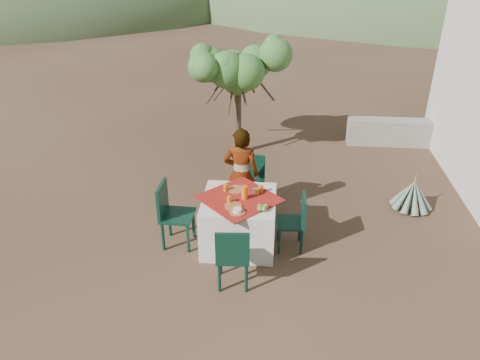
% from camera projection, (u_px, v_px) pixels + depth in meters
% --- Properties ---
extents(ground, '(160.00, 160.00, 0.00)m').
position_uv_depth(ground, '(220.00, 225.00, 7.26)').
color(ground, '#352218').
rests_on(ground, ground).
extents(table, '(1.30, 1.30, 0.76)m').
position_uv_depth(table, '(239.00, 221.00, 6.68)').
color(table, silver).
rests_on(table, ground).
extents(chair_far, '(0.46, 0.46, 0.89)m').
position_uv_depth(chair_far, '(251.00, 180.00, 7.54)').
color(chair_far, black).
rests_on(chair_far, ground).
extents(chair_near, '(0.45, 0.45, 0.90)m').
position_uv_depth(chair_near, '(233.00, 255.00, 5.79)').
color(chair_near, black).
rests_on(chair_near, ground).
extents(chair_left, '(0.46, 0.46, 0.97)m').
position_uv_depth(chair_left, '(171.00, 212.00, 6.60)').
color(chair_left, black).
rests_on(chair_left, ground).
extents(chair_right, '(0.41, 0.41, 0.84)m').
position_uv_depth(chair_right, '(296.00, 220.00, 6.55)').
color(chair_right, black).
rests_on(chair_right, ground).
extents(person, '(0.57, 0.39, 1.51)m').
position_uv_depth(person, '(241.00, 174.00, 7.14)').
color(person, '#8C6651').
rests_on(person, ground).
extents(shrub_tree, '(1.75, 1.72, 2.06)m').
position_uv_depth(shrub_tree, '(241.00, 74.00, 8.89)').
color(shrub_tree, '#4A3425').
rests_on(shrub_tree, ground).
extents(agave, '(0.66, 0.68, 0.71)m').
position_uv_depth(agave, '(412.00, 195.00, 7.61)').
color(agave, slate).
rests_on(agave, ground).
extents(stone_wall, '(2.60, 0.35, 0.55)m').
position_uv_depth(stone_wall, '(410.00, 133.00, 9.83)').
color(stone_wall, gray).
rests_on(stone_wall, ground).
extents(plate_far, '(0.25, 0.25, 0.01)m').
position_uv_depth(plate_far, '(237.00, 189.00, 6.70)').
color(plate_far, brown).
rests_on(plate_far, table).
extents(plate_near, '(0.24, 0.24, 0.01)m').
position_uv_depth(plate_near, '(233.00, 206.00, 6.29)').
color(plate_near, brown).
rests_on(plate_near, table).
extents(glass_far, '(0.06, 0.06, 0.10)m').
position_uv_depth(glass_far, '(225.00, 188.00, 6.65)').
color(glass_far, orange).
rests_on(glass_far, table).
extents(glass_near, '(0.06, 0.06, 0.10)m').
position_uv_depth(glass_near, '(229.00, 200.00, 6.36)').
color(glass_near, orange).
rests_on(glass_near, table).
extents(juice_pitcher, '(0.09, 0.09, 0.20)m').
position_uv_depth(juice_pitcher, '(245.00, 192.00, 6.44)').
color(juice_pitcher, orange).
rests_on(juice_pitcher, table).
extents(bowl_plate, '(0.21, 0.21, 0.01)m').
position_uv_depth(bowl_plate, '(237.00, 212.00, 6.16)').
color(bowl_plate, brown).
rests_on(bowl_plate, table).
extents(white_bowl, '(0.12, 0.12, 0.04)m').
position_uv_depth(white_bowl, '(237.00, 210.00, 6.15)').
color(white_bowl, silver).
rests_on(white_bowl, bowl_plate).
extents(jar_left, '(0.06, 0.06, 0.09)m').
position_uv_depth(jar_left, '(257.00, 191.00, 6.57)').
color(jar_left, '#BB7721').
rests_on(jar_left, table).
extents(jar_right, '(0.07, 0.07, 0.11)m').
position_uv_depth(jar_right, '(261.00, 189.00, 6.62)').
color(jar_right, '#BB7721').
rests_on(jar_right, table).
extents(napkin_holder, '(0.07, 0.05, 0.08)m').
position_uv_depth(napkin_holder, '(255.00, 192.00, 6.57)').
color(napkin_holder, silver).
rests_on(napkin_holder, table).
extents(fruit_cluster, '(0.15, 0.14, 0.07)m').
position_uv_depth(fruit_cluster, '(262.00, 207.00, 6.20)').
color(fruit_cluster, olive).
rests_on(fruit_cluster, table).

